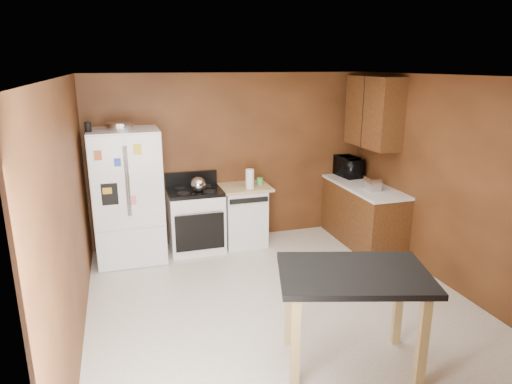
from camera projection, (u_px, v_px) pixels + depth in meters
name	position (u px, v px, depth m)	size (l,w,h in m)	color
floor	(283.00, 306.00, 5.11)	(4.50, 4.50, 0.00)	white
ceiling	(287.00, 76.00, 4.43)	(4.50, 4.50, 0.00)	white
wall_back	(232.00, 158.00, 6.84)	(4.20, 4.20, 0.00)	brown
wall_front	(418.00, 304.00, 2.69)	(4.20, 4.20, 0.00)	brown
wall_left	(70.00, 219.00, 4.18)	(4.50, 4.50, 0.00)	brown
wall_right	(452.00, 185.00, 5.35)	(4.50, 4.50, 0.00)	brown
roasting_pan	(120.00, 126.00, 5.89)	(0.36, 0.36, 0.09)	silver
pen_cup	(88.00, 127.00, 5.67)	(0.08, 0.08, 0.12)	black
kettle	(198.00, 184.00, 6.32)	(0.21, 0.21, 0.21)	silver
paper_towel	(250.00, 179.00, 6.52)	(0.12, 0.12, 0.28)	white
green_canister	(260.00, 181.00, 6.76)	(0.09, 0.09, 0.10)	green
toaster	(372.00, 184.00, 6.42)	(0.15, 0.25, 0.18)	silver
microwave	(348.00, 167.00, 7.21)	(0.51, 0.35, 0.28)	black
refrigerator	(128.00, 196.00, 6.14)	(0.90, 0.80, 1.80)	white
gas_range	(196.00, 219.00, 6.57)	(0.76, 0.68, 1.10)	white
dishwasher	(243.00, 214.00, 6.80)	(0.78, 0.63, 0.89)	white
right_cabinets	(366.00, 184.00, 6.74)	(0.63, 1.58, 2.45)	brown
island	(353.00, 286.00, 3.92)	(1.46, 1.17, 0.91)	black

